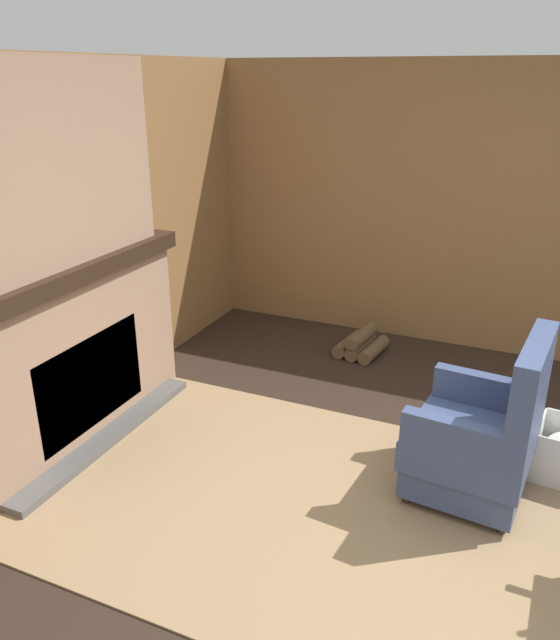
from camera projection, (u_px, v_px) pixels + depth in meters
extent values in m
plane|color=#2D2119|center=(432.00, 530.00, 3.38)|extent=(14.00, 14.00, 0.00)
cube|color=olive|center=(32.00, 260.00, 3.91)|extent=(0.06, 5.75, 2.42)
cube|color=olive|center=(507.00, 215.00, 5.15)|extent=(5.75, 0.06, 2.42)
cube|color=#9E7A60|center=(70.00, 360.00, 4.08)|extent=(0.34, 1.89, 1.10)
cube|color=black|center=(88.00, 381.00, 4.08)|extent=(0.08, 0.98, 0.62)
cube|color=#565451|center=(109.00, 437.00, 4.18)|extent=(0.16, 1.70, 0.06)
cube|color=black|center=(58.00, 272.00, 3.85)|extent=(0.44, 1.99, 0.11)
cube|color=#9E7A60|center=(43.00, 165.00, 3.61)|extent=(0.30, 1.66, 1.19)
cube|color=#997A56|center=(339.00, 514.00, 3.49)|extent=(3.65, 2.10, 0.01)
cube|color=#3D4C75|center=(468.00, 464.00, 3.64)|extent=(0.69, 0.73, 0.24)
cube|color=#3D4C75|center=(471.00, 442.00, 3.58)|extent=(0.72, 0.77, 0.18)
cube|color=#3D4C75|center=(530.00, 394.00, 3.31)|extent=(0.19, 0.72, 0.60)
cube|color=#3D4C75|center=(457.00, 439.00, 3.27)|extent=(0.60, 0.15, 0.20)
cube|color=#3D4C75|center=(483.00, 390.00, 3.77)|extent=(0.60, 0.15, 0.20)
cylinder|color=#332319|center=(407.00, 498.00, 3.58)|extent=(0.05, 0.05, 0.06)
cylinder|color=#332319|center=(435.00, 450.00, 4.04)|extent=(0.05, 0.05, 0.06)
cylinder|color=#332319|center=(501.00, 529.00, 3.34)|extent=(0.05, 0.05, 0.06)
cylinder|color=#332319|center=(520.00, 474.00, 3.80)|extent=(0.05, 0.05, 0.06)
cylinder|color=brown|center=(349.00, 344.00, 5.54)|extent=(0.17, 0.46, 0.12)
cylinder|color=brown|center=(361.00, 347.00, 5.48)|extent=(0.17, 0.46, 0.12)
cylinder|color=brown|center=(374.00, 350.00, 5.42)|extent=(0.17, 0.46, 0.12)
cylinder|color=brown|center=(362.00, 336.00, 5.44)|extent=(0.17, 0.46, 0.12)
cube|color=white|center=(537.00, 444.00, 3.85)|extent=(0.06, 0.38, 0.34)
ellipsoid|color=#47708E|center=(13.00, 270.00, 3.57)|extent=(0.13, 0.13, 0.08)
cylinder|color=white|center=(10.00, 250.00, 3.53)|extent=(0.07, 0.07, 0.15)
cube|color=brown|center=(99.00, 234.00, 4.21)|extent=(0.14, 0.28, 0.15)
cube|color=silver|center=(108.00, 234.00, 4.17)|extent=(0.01, 0.04, 0.02)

